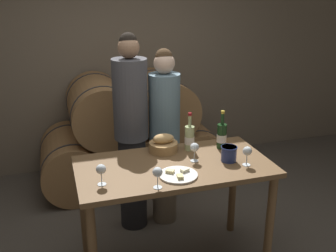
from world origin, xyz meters
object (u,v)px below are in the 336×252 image
at_px(wine_bottle_white, 190,138).
at_px(blue_crock, 229,153).
at_px(tasting_table, 174,180).
at_px(wine_glass_far_left, 101,170).
at_px(person_right, 164,136).
at_px(wine_bottle_red, 222,136).
at_px(bread_basket, 163,145).
at_px(cheese_plate, 178,175).
at_px(wine_glass_center, 195,148).
at_px(person_left, 131,133).
at_px(wine_glass_left, 158,173).
at_px(wine_glass_right, 247,152).

bearing_deg(wine_bottle_white, blue_crock, -54.48).
bearing_deg(tasting_table, wine_glass_far_left, -163.82).
height_order(person_right, wine_bottle_red, person_right).
bearing_deg(wine_bottle_white, bread_basket, 171.30).
height_order(wine_bottle_white, blue_crock, wine_bottle_white).
bearing_deg(cheese_plate, wine_glass_center, 45.61).
bearing_deg(bread_basket, wine_bottle_red, -8.95).
height_order(person_left, wine_bottle_white, person_left).
height_order(blue_crock, wine_glass_center, wine_glass_center).
xyz_separation_m(bread_basket, wine_glass_far_left, (-0.55, -0.42, 0.05)).
relative_size(person_right, blue_crock, 13.44).
bearing_deg(wine_bottle_white, cheese_plate, -119.21).
distance_m(bread_basket, wine_glass_left, 0.61).
height_order(wine_bottle_white, wine_glass_far_left, wine_bottle_white).
height_order(person_right, wine_bottle_white, person_right).
bearing_deg(wine_glass_far_left, wine_glass_center, 13.13).
bearing_deg(bread_basket, wine_glass_center, -56.30).
bearing_deg(person_left, wine_bottle_white, -49.68).
height_order(wine_bottle_red, wine_glass_center, wine_bottle_red).
distance_m(bread_basket, cheese_plate, 0.45).
height_order(wine_glass_center, wine_glass_right, same).
bearing_deg(wine_glass_left, person_right, 71.01).
bearing_deg(person_right, person_left, -179.98).
bearing_deg(bread_basket, tasting_table, -88.86).
height_order(person_right, cheese_plate, person_right).
bearing_deg(person_left, wine_glass_center, -63.05).
relative_size(cheese_plate, wine_glass_far_left, 1.85).
bearing_deg(blue_crock, wine_glass_left, -158.50).
xyz_separation_m(bread_basket, wine_glass_right, (0.51, -0.43, 0.05)).
distance_m(wine_bottle_white, wine_glass_right, 0.50).
bearing_deg(wine_glass_far_left, person_right, 50.77).
height_order(tasting_table, wine_glass_right, wine_glass_right).
bearing_deg(wine_glass_center, wine_glass_far_left, -166.87).
height_order(person_right, bread_basket, person_right).
relative_size(person_right, cheese_plate, 6.09).
bearing_deg(person_left, person_right, 0.02).
bearing_deg(bread_basket, wine_bottle_white, -8.70).
xyz_separation_m(person_right, wine_glass_far_left, (-0.68, -0.84, 0.15)).
xyz_separation_m(blue_crock, wine_glass_center, (-0.25, 0.07, 0.04)).
xyz_separation_m(tasting_table, person_right, (0.13, 0.68, 0.09)).
bearing_deg(person_left, blue_crock, -51.50).
xyz_separation_m(wine_bottle_white, cheese_plate, (-0.23, -0.42, -0.09)).
relative_size(person_right, wine_glass_far_left, 11.28).
relative_size(wine_bottle_red, wine_glass_far_left, 2.15).
height_order(wine_bottle_red, wine_bottle_white, wine_bottle_red).
relative_size(tasting_table, wine_glass_far_left, 9.82).
height_order(blue_crock, wine_glass_far_left, wine_glass_far_left).
distance_m(wine_glass_far_left, wine_glass_left, 0.38).
relative_size(person_right, wine_glass_right, 11.28).
relative_size(wine_bottle_white, wine_glass_right, 2.12).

